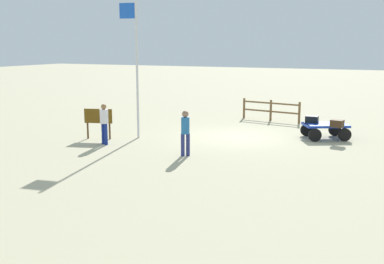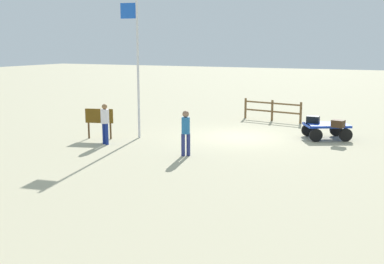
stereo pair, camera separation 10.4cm
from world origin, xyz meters
name	(u,v)px [view 1 (the left image)]	position (x,y,z in m)	size (l,w,h in m)	color
ground_plane	(239,137)	(0.00, 0.00, 0.00)	(120.00, 120.00, 0.00)	#BBB18E
luggage_cart	(325,128)	(-3.50, -1.15, 0.47)	(2.22, 2.00, 0.65)	#1638B4
suitcase_olive	(337,124)	(-4.07, -0.49, 0.80)	(0.56, 0.47, 0.30)	#3E2A19
suitcase_grey	(312,119)	(-2.91, -1.23, 0.80)	(0.54, 0.40, 0.29)	black
worker_lead	(185,130)	(0.61, 4.24, 0.96)	(0.43, 0.43, 1.67)	navy
worker_trailing	(104,121)	(4.45, 3.78, 0.97)	(0.44, 0.44, 1.66)	navy
flagpole	(135,59)	(4.01, 2.00, 3.38)	(0.82, 0.13, 5.82)	silver
signboard	(98,118)	(5.36, 2.92, 0.89)	(1.20, 0.39, 1.30)	#4C3319
wooden_fence	(271,109)	(-0.07, -4.97, 0.63)	(3.27, 0.66, 1.10)	brown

